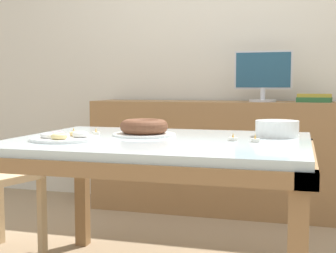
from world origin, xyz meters
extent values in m
cube|color=silver|center=(0.00, 1.77, 1.30)|extent=(8.00, 0.10, 2.60)
cube|color=silver|center=(0.00, 0.00, 0.71)|extent=(1.37, 1.02, 0.04)
cube|color=olive|center=(0.00, -0.49, 0.66)|extent=(1.40, 0.08, 0.06)
cube|color=olive|center=(0.00, 0.49, 0.66)|extent=(1.40, 0.08, 0.06)
cube|color=olive|center=(-0.66, 0.00, 0.66)|extent=(0.08, 1.05, 0.06)
cube|color=olive|center=(0.66, 0.00, 0.66)|extent=(0.08, 1.05, 0.06)
cube|color=olive|center=(-0.64, 0.46, 0.33)|extent=(0.07, 0.07, 0.67)
cube|color=olive|center=(0.64, 0.46, 0.33)|extent=(0.07, 0.07, 0.67)
cube|color=#D1B284|center=(-0.78, 0.24, 0.23)|extent=(0.05, 0.05, 0.45)
cube|color=#D1B284|center=(-1.15, 0.35, 0.23)|extent=(0.05, 0.05, 0.45)
cube|color=olive|center=(0.00, 1.47, 0.43)|extent=(1.91, 0.44, 0.86)
cylinder|color=silver|center=(0.36, 1.47, 0.87)|extent=(0.20, 0.20, 0.02)
cylinder|color=silver|center=(0.36, 1.47, 0.92)|extent=(0.04, 0.04, 0.09)
cube|color=silver|center=(0.36, 1.47, 1.09)|extent=(0.42, 0.02, 0.28)
cube|color=navy|center=(0.36, 1.46, 1.09)|extent=(0.40, 0.00, 0.26)
cube|color=#2D6638|center=(0.73, 1.47, 0.88)|extent=(0.26, 0.20, 0.04)
cube|color=#B29933|center=(0.73, 1.47, 0.91)|extent=(0.25, 0.17, 0.02)
cylinder|color=white|center=(-0.11, 0.11, 0.73)|extent=(0.31, 0.31, 0.01)
torus|color=brown|center=(-0.11, 0.11, 0.77)|extent=(0.24, 0.24, 0.07)
cylinder|color=white|center=(-0.40, -0.18, 0.73)|extent=(0.32, 0.32, 0.01)
torus|color=white|center=(-0.33, -0.16, 0.75)|extent=(0.07, 0.07, 0.03)
torus|color=#EAD184|center=(-0.37, -0.11, 0.75)|extent=(0.07, 0.07, 0.02)
torus|color=pink|center=(-0.46, -0.14, 0.75)|extent=(0.07, 0.07, 0.02)
torus|color=white|center=(-0.46, -0.22, 0.75)|extent=(0.07, 0.07, 0.02)
torus|color=#EAD184|center=(-0.39, -0.26, 0.75)|extent=(0.07, 0.07, 0.03)
cylinder|color=white|center=(0.53, 0.24, 0.73)|extent=(0.21, 0.21, 0.01)
cylinder|color=white|center=(0.53, 0.24, 0.74)|extent=(0.21, 0.21, 0.01)
cylinder|color=white|center=(0.53, 0.24, 0.75)|extent=(0.21, 0.21, 0.01)
cylinder|color=white|center=(0.53, 0.24, 0.76)|extent=(0.21, 0.21, 0.01)
cylinder|color=white|center=(0.53, 0.24, 0.77)|extent=(0.21, 0.21, 0.01)
cylinder|color=white|center=(0.53, 0.24, 0.78)|extent=(0.21, 0.21, 0.01)
cylinder|color=white|center=(0.53, 0.24, 0.79)|extent=(0.21, 0.21, 0.01)
cylinder|color=white|center=(0.53, 0.24, 0.80)|extent=(0.21, 0.21, 0.01)
cylinder|color=silver|center=(0.45, -0.02, 0.74)|extent=(0.04, 0.04, 0.02)
cylinder|color=white|center=(0.45, -0.02, 0.74)|extent=(0.03, 0.03, 0.00)
cone|color=#F9B74C|center=(0.45, -0.02, 0.75)|extent=(0.01, 0.01, 0.02)
cylinder|color=silver|center=(-0.24, 0.36, 0.74)|extent=(0.04, 0.04, 0.02)
cylinder|color=white|center=(-0.24, 0.36, 0.74)|extent=(0.03, 0.03, 0.00)
cone|color=#F9B74C|center=(-0.24, 0.36, 0.75)|extent=(0.01, 0.01, 0.02)
cylinder|color=silver|center=(0.34, 0.01, 0.74)|extent=(0.04, 0.04, 0.02)
cylinder|color=white|center=(0.34, 0.01, 0.74)|extent=(0.03, 0.03, 0.00)
cone|color=#F9B74C|center=(0.34, 0.01, 0.75)|extent=(0.01, 0.01, 0.02)
cylinder|color=silver|center=(-0.48, 0.05, 0.74)|extent=(0.04, 0.04, 0.02)
cylinder|color=white|center=(-0.48, 0.05, 0.74)|extent=(0.03, 0.03, 0.00)
cone|color=#F9B74C|center=(-0.48, 0.05, 0.75)|extent=(0.01, 0.01, 0.02)
cylinder|color=silver|center=(-0.36, 0.07, 0.74)|extent=(0.04, 0.04, 0.02)
cylinder|color=white|center=(-0.36, 0.07, 0.74)|extent=(0.03, 0.03, 0.00)
cone|color=#F9B74C|center=(-0.36, 0.07, 0.75)|extent=(0.01, 0.01, 0.02)
camera|label=1|loc=(0.64, -2.10, 0.98)|focal=50.00mm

